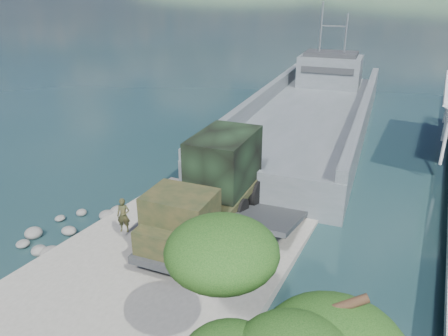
# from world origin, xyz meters

# --- Properties ---
(ground) EXTENTS (1400.00, 1400.00, 0.00)m
(ground) POSITION_xyz_m (0.00, 0.00, 0.00)
(ground) COLOR #163637
(ground) RESTS_ON ground
(boat_ramp) EXTENTS (10.00, 18.00, 0.50)m
(boat_ramp) POSITION_xyz_m (0.00, -1.00, 0.25)
(boat_ramp) COLOR gray
(boat_ramp) RESTS_ON ground
(shoreline_rocks) EXTENTS (3.20, 5.60, 0.90)m
(shoreline_rocks) POSITION_xyz_m (-6.20, 0.50, 0.00)
(shoreline_rocks) COLOR #51524F
(shoreline_rocks) RESTS_ON ground
(landing_craft) EXTENTS (12.14, 37.12, 10.85)m
(landing_craft) POSITION_xyz_m (0.18, 21.54, 0.89)
(landing_craft) COLOR #495356
(landing_craft) RESTS_ON ground
(military_truck) EXTENTS (3.51, 9.36, 4.26)m
(military_truck) POSITION_xyz_m (0.46, 3.20, 2.62)
(military_truck) COLOR black
(military_truck) RESTS_ON boat_ramp
(soldier) EXTENTS (0.72, 0.60, 1.68)m
(soldier) POSITION_xyz_m (-2.61, 0.29, 1.34)
(soldier) COLOR black
(soldier) RESTS_ON boat_ramp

